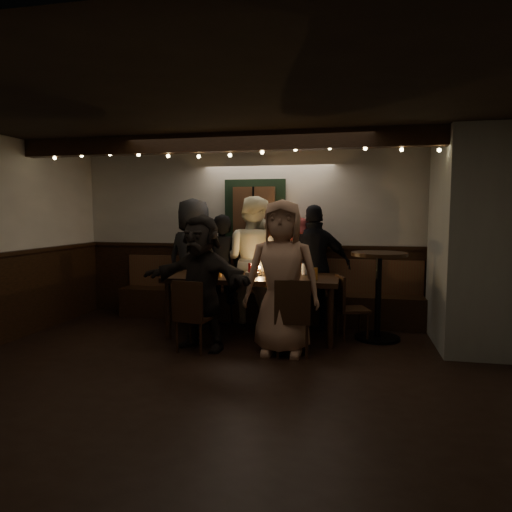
% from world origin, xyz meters
% --- Properties ---
extents(room, '(6.02, 5.01, 2.62)m').
position_xyz_m(room, '(1.07, 1.42, 1.07)').
color(room, black).
rests_on(room, ground).
extents(dining_table, '(2.26, 0.97, 0.98)m').
position_xyz_m(dining_table, '(-0.01, 1.40, 0.74)').
color(dining_table, black).
rests_on(dining_table, ground).
extents(chair_near_left, '(0.45, 0.45, 0.86)m').
position_xyz_m(chair_near_left, '(-0.54, 0.50, 0.48)').
color(chair_near_left, black).
rests_on(chair_near_left, ground).
extents(chair_near_right, '(0.44, 0.44, 0.89)m').
position_xyz_m(chair_near_right, '(0.63, 0.60, 0.50)').
color(chair_near_right, black).
rests_on(chair_near_right, ground).
extents(chair_end, '(0.48, 0.48, 0.83)m').
position_xyz_m(chair_end, '(1.22, 1.47, 0.47)').
color(chair_end, black).
rests_on(chair_end, ground).
extents(high_top, '(0.71, 0.71, 1.13)m').
position_xyz_m(high_top, '(1.62, 1.55, 0.72)').
color(high_top, black).
rests_on(high_top, ground).
extents(person_a, '(0.99, 0.72, 1.86)m').
position_xyz_m(person_a, '(-1.06, 2.06, 0.93)').
color(person_a, black).
rests_on(person_a, ground).
extents(person_b, '(0.67, 0.52, 1.62)m').
position_xyz_m(person_b, '(-0.62, 2.03, 0.81)').
color(person_b, black).
rests_on(person_b, ground).
extents(person_c, '(1.07, 0.94, 1.88)m').
position_xyz_m(person_c, '(-0.17, 2.12, 0.94)').
color(person_c, '#EEE7C2').
rests_on(person_c, ground).
extents(person_d, '(1.14, 0.87, 1.57)m').
position_xyz_m(person_d, '(0.49, 2.16, 0.78)').
color(person_d, maroon).
rests_on(person_d, ground).
extents(person_e, '(1.10, 0.64, 1.75)m').
position_xyz_m(person_e, '(0.76, 2.03, 0.88)').
color(person_e, black).
rests_on(person_e, ground).
extents(person_f, '(1.58, 0.90, 1.62)m').
position_xyz_m(person_f, '(-0.49, 0.70, 0.81)').
color(person_f, black).
rests_on(person_f, ground).
extents(person_g, '(0.89, 0.60, 1.79)m').
position_xyz_m(person_g, '(0.49, 0.69, 0.90)').
color(person_g, '#A97B5F').
rests_on(person_g, ground).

